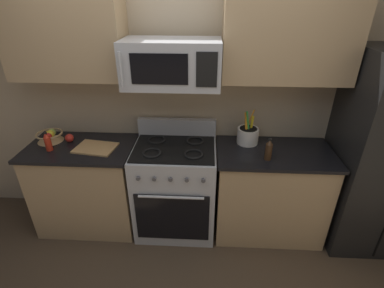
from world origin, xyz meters
TOP-DOWN VIEW (x-y plane):
  - ground_plane at (0.00, 0.00)m, footprint 16.00×16.00m
  - wall_back at (0.00, 1.02)m, footprint 8.00×0.10m
  - counter_left at (-0.88, 0.64)m, footprint 0.99×0.61m
  - range_oven at (-0.00, 0.65)m, footprint 0.76×0.65m
  - counter_right at (0.91, 0.64)m, footprint 1.05×0.61m
  - refrigerator at (1.84, 0.63)m, footprint 0.76×0.72m
  - microwave at (-0.00, 0.67)m, footprint 0.78×0.44m
  - upper_cabinets_left at (-0.89, 0.80)m, footprint 0.98×0.34m
  - upper_cabinets_right at (0.92, 0.80)m, footprint 1.04×0.34m
  - utensil_crock at (0.68, 0.80)m, footprint 0.20×0.20m
  - fruit_basket at (-1.20, 0.74)m, footprint 0.24×0.24m
  - apple_loose at (-1.01, 0.73)m, footprint 0.08×0.08m
  - cutting_board at (-0.72, 0.61)m, footprint 0.39×0.30m
  - bottle_soy at (0.82, 0.51)m, footprint 0.06×0.06m
  - bottle_hot_sauce at (-1.12, 0.56)m, footprint 0.06×0.06m

SIDE VIEW (x-z plane):
  - ground_plane at x=0.00m, z-range 0.00..0.00m
  - counter_right at x=0.91m, z-range 0.00..0.91m
  - counter_left at x=-0.88m, z-range 0.00..0.91m
  - range_oven at x=0.00m, z-range -0.07..1.02m
  - refrigerator at x=1.84m, z-range 0.00..1.81m
  - cutting_board at x=-0.72m, z-range 0.91..0.93m
  - apple_loose at x=-1.01m, z-range 0.91..0.99m
  - fruit_basket at x=-1.20m, z-range 0.91..1.02m
  - bottle_hot_sauce at x=-1.12m, z-range 0.90..1.08m
  - utensil_crock at x=0.68m, z-range 0.83..1.15m
  - bottle_soy at x=0.82m, z-range 0.90..1.10m
  - wall_back at x=0.00m, z-range 0.00..2.60m
  - microwave at x=0.00m, z-range 1.49..1.86m
  - upper_cabinets_left at x=-0.89m, z-range 1.51..2.22m
  - upper_cabinets_right at x=0.92m, z-range 1.51..2.22m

